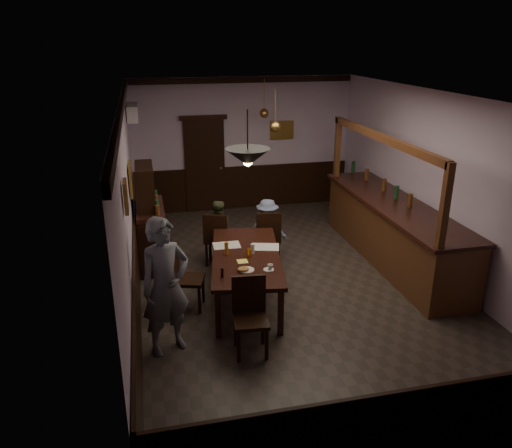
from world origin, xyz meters
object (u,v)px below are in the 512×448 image
object	(u,v)px
sideboard	(151,225)
person_seated_right	(267,229)
dining_table	(246,259)
pendant_iron	(248,157)
soda_can	(249,253)
pendant_brass_mid	(275,127)
bar_counter	(393,230)
pendant_brass_far	(264,113)
person_standing	(166,287)
chair_near	(250,312)
person_seated_left	(217,230)
coffee_cup	(270,267)
chair_far_left	(217,237)
chair_far_right	(268,235)
chair_side	(183,275)

from	to	relation	value
sideboard	person_seated_right	bearing A→B (deg)	-6.19
dining_table	pendant_iron	distance (m)	1.91
soda_can	pendant_brass_mid	bearing A→B (deg)	65.76
sideboard	bar_counter	bearing A→B (deg)	-11.30
pendant_brass_mid	pendant_brass_far	world-z (taller)	same
pendant_brass_far	person_standing	bearing A→B (deg)	-117.11
soda_can	person_seated_right	bearing A→B (deg)	66.55
chair_near	sideboard	world-z (taller)	sideboard
chair_near	pendant_iron	xyz separation A→B (m)	(0.09, 0.51, 1.87)
chair_near	pendant_iron	size ratio (longest dim) A/B	1.45
pendant_brass_mid	pendant_brass_far	distance (m)	1.66
person_standing	sideboard	distance (m)	2.75
dining_table	bar_counter	distance (m)	2.97
person_seated_left	coffee_cup	xyz separation A→B (m)	(0.41, -2.19, 0.25)
person_standing	pendant_brass_far	bearing A→B (deg)	38.56
person_standing	dining_table	bearing A→B (deg)	16.23
chair_near	person_seated_right	distance (m)	2.90
chair_far_left	person_standing	distance (m)	2.61
person_standing	pendant_brass_far	world-z (taller)	pendant_brass_far
coffee_cup	sideboard	distance (m)	2.77
person_standing	soda_can	xyz separation A→B (m)	(1.27, 0.99, -0.09)
dining_table	person_seated_right	xyz separation A→B (m)	(0.70, 1.46, -0.13)
pendant_iron	pendant_brass_mid	size ratio (longest dim) A/B	0.85
dining_table	sideboard	world-z (taller)	sideboard
chair_near	person_seated_left	bearing A→B (deg)	94.51
person_seated_left	soda_can	size ratio (longest dim) A/B	9.18
person_seated_left	bar_counter	world-z (taller)	bar_counter
dining_table	chair_far_right	world-z (taller)	chair_far_right
chair_side	bar_counter	xyz separation A→B (m)	(3.79, 0.87, 0.05)
chair_side	coffee_cup	bearing A→B (deg)	-98.99
sideboard	soda_can	bearing A→B (deg)	-51.59
dining_table	soda_can	size ratio (longest dim) A/B	19.45
chair_far_right	sideboard	bearing A→B (deg)	-2.09
dining_table	chair_near	distance (m)	1.32
chair_far_right	person_seated_left	xyz separation A→B (m)	(-0.84, 0.42, 0.01)
person_seated_left	pendant_iron	size ratio (longest dim) A/B	1.59
chair_far_right	chair_side	world-z (taller)	chair_far_right
soda_can	coffee_cup	bearing A→B (deg)	-69.63
chair_near	chair_far_right	bearing A→B (deg)	75.78
chair_far_right	bar_counter	world-z (taller)	bar_counter
chair_near	coffee_cup	distance (m)	0.87
dining_table	pendant_brass_mid	xyz separation A→B (m)	(0.95, 1.97, 1.61)
soda_can	person_seated_left	bearing A→B (deg)	97.59
coffee_cup	pendant_brass_mid	size ratio (longest dim) A/B	0.10
person_standing	coffee_cup	bearing A→B (deg)	-6.48
chair_far_left	pendant_iron	distance (m)	2.84
person_standing	bar_counter	world-z (taller)	bar_counter
pendant_iron	person_seated_left	bearing A→B (deg)	91.43
person_seated_right	chair_far_left	bearing A→B (deg)	35.00
chair_far_right	chair_far_left	bearing A→B (deg)	2.36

